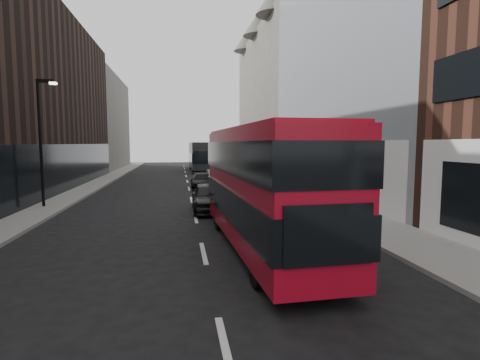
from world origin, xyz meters
name	(u,v)px	position (x,y,z in m)	size (l,w,h in m)	color
sidewalk_right	(282,188)	(7.50, 25.00, 0.07)	(3.00, 80.00, 0.15)	slate
sidewalk_left	(81,192)	(-8.00, 25.00, 0.07)	(2.00, 80.00, 0.15)	slate
building_modern_block	(354,54)	(11.47, 21.00, 9.90)	(5.03, 22.00, 20.00)	#AEB3B9
building_victorian	(272,97)	(11.38, 44.00, 9.66)	(6.50, 24.00, 21.00)	#605A54
building_left_mid	(49,104)	(-11.50, 30.00, 7.00)	(5.00, 24.00, 14.00)	black
building_left_far	(102,123)	(-11.50, 52.00, 6.50)	(5.00, 20.00, 13.00)	#605A54
street_lamp	(42,134)	(-8.22, 18.00, 4.18)	(1.06, 0.22, 7.00)	black
red_bus	(263,183)	(2.03, 8.08, 2.32)	(2.91, 10.45, 4.18)	#AC0A1E
grey_bus	(200,156)	(2.08, 45.93, 2.03)	(2.84, 11.79, 3.79)	black
car_a	(209,197)	(0.81, 15.77, 0.77)	(1.82, 4.53, 1.54)	black
car_b	(219,180)	(2.29, 24.94, 0.79)	(1.68, 4.81, 1.59)	gray
car_c	(202,181)	(1.06, 25.95, 0.62)	(1.74, 4.29, 1.25)	black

